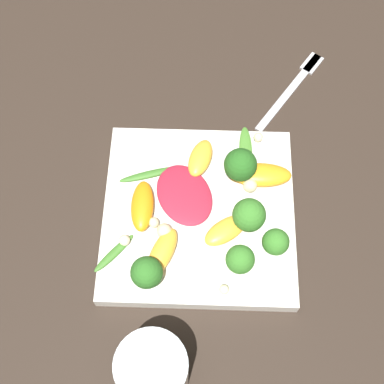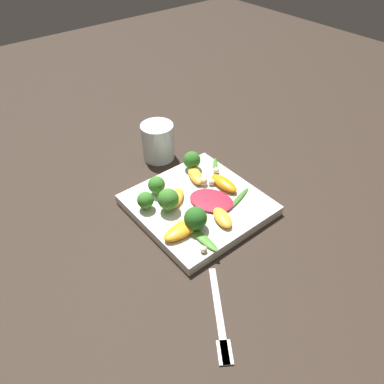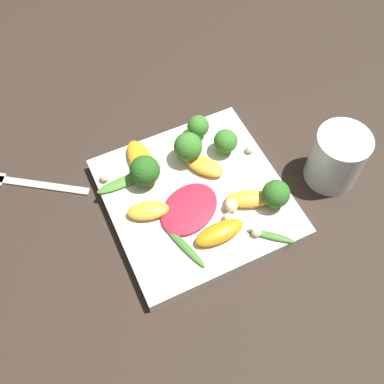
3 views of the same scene
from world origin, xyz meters
The scene contains 24 objects.
ground_plane centered at (0.00, 0.00, 0.00)m, with size 2.40×2.40×0.00m, color #2D231C.
plate centered at (0.00, 0.00, 0.01)m, with size 0.24×0.24×0.02m.
drinking_glass centered at (0.04, 0.20, 0.04)m, with size 0.08×0.08×0.09m.
fork centered at (-0.14, -0.22, 0.00)m, with size 0.11×0.15×0.01m.
radicchio_leaf_0 centered at (0.02, -0.02, 0.02)m, with size 0.10×0.11×0.01m.
orange_segment_0 centered at (0.07, 0.00, 0.03)m, with size 0.03×0.07×0.02m.
orange_segment_1 centered at (-0.08, -0.05, 0.03)m, with size 0.08×0.03×0.02m.
orange_segment_2 centered at (0.00, -0.07, 0.03)m, with size 0.04×0.06×0.02m.
orange_segment_3 centered at (0.04, 0.06, 0.03)m, with size 0.05×0.07×0.02m.
orange_segment_4 centered at (-0.03, 0.03, 0.03)m, with size 0.07×0.06×0.02m.
broccoli_floret_0 centered at (-0.06, 0.02, 0.05)m, with size 0.04×0.04×0.05m.
broccoli_floret_1 centered at (-0.05, 0.07, 0.04)m, with size 0.03×0.03×0.04m.
broccoli_floret_2 centered at (-0.05, -0.05, 0.04)m, with size 0.04×0.04×0.05m.
broccoli_floret_3 centered at (0.06, 0.09, 0.04)m, with size 0.04×0.04×0.04m.
broccoli_floret_4 centered at (-0.09, 0.05, 0.04)m, with size 0.03×0.03×0.04m.
arugula_sprig_0 centered at (0.10, 0.06, 0.02)m, with size 0.05×0.06×0.01m.
arugula_sprig_1 centered at (0.07, -0.05, 0.02)m, with size 0.08×0.03×0.01m.
arugula_sprig_2 centered at (-0.06, -0.08, 0.02)m, with size 0.02×0.08×0.01m.
macadamia_nut_0 centered at (0.06, 0.02, 0.03)m, with size 0.01×0.01×0.01m.
macadamia_nut_1 centered at (0.09, 0.05, 0.03)m, with size 0.01×0.01×0.01m.
macadamia_nut_2 centered at (-0.06, -0.03, 0.03)m, with size 0.02×0.02×0.02m.
macadamia_nut_3 centered at (0.04, 0.03, 0.03)m, with size 0.02×0.02×0.02m.
macadamia_nut_4 centered at (-0.08, -0.11, 0.03)m, with size 0.01×0.01×0.01m.
macadamia_nut_5 centered at (-0.03, 0.10, 0.03)m, with size 0.01×0.01×0.01m.
Camera 2 is at (-0.36, -0.42, 0.52)m, focal length 35.00 mm.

